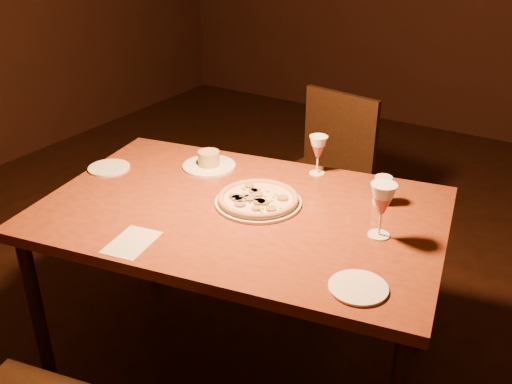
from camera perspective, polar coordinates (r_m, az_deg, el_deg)
The scene contains 11 objects.
floor at distance 2.60m, azimuth 1.48°, elevation -18.54°, with size 7.00×7.00×0.00m, color black.
dining_table at distance 2.22m, azimuth -1.52°, elevation -3.23°, with size 1.67×1.24×0.81m.
chair_far at distance 3.17m, azimuth 6.80°, elevation 2.12°, with size 0.52×0.52×0.95m.
pizza_plate at distance 2.20m, azimuth 0.23°, elevation -0.72°, with size 0.34×0.34×0.04m.
ramekin_saucer at distance 2.52m, azimuth -4.73°, elevation 3.00°, with size 0.23×0.23×0.07m.
wine_glass_far at distance 2.44m, azimuth 6.20°, elevation 3.68°, with size 0.08×0.08×0.17m, color #A44E44, non-canonical shape.
wine_glass_right at distance 2.00m, azimuth 12.43°, elevation -1.81°, with size 0.09×0.09×0.20m, color #A44E44, non-canonical shape.
water_tumbler at distance 2.24m, azimuth 12.53°, elevation 0.20°, with size 0.07×0.07×0.11m, color silver.
side_plate_left at distance 2.58m, azimuth -14.49°, elevation 2.36°, with size 0.18×0.18×0.01m, color white.
side_plate_near at distance 1.77m, azimuth 10.19°, elevation -9.39°, with size 0.18×0.18×0.01m, color white.
menu_card at distance 2.01m, azimuth -12.32°, elevation -4.94°, with size 0.13×0.20×0.00m, color beige.
Camera 1 is at (0.92, -1.58, 1.85)m, focal length 40.00 mm.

